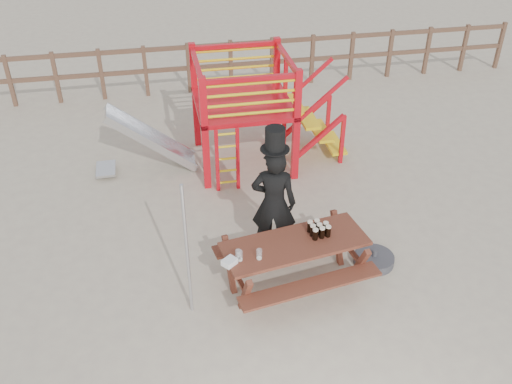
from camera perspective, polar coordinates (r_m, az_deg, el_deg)
name	(u,v)px	position (r m, az deg, el deg)	size (l,w,h in m)	color
ground	(274,289)	(8.19, 1.86, -9.63)	(60.00, 60.00, 0.00)	#BFB295
back_fence	(210,61)	(13.75, -4.66, 12.92)	(15.09, 0.09, 1.20)	brown
playground_fort	(239,110)	(10.52, -1.69, 8.17)	(4.71, 1.84, 2.10)	red
picnic_table	(294,258)	(7.95, 3.85, -6.63)	(2.18, 1.68, 0.77)	brown
man_with_hat	(274,201)	(8.22, 1.79, -0.87)	(0.75, 0.60, 2.13)	black
metal_pole	(187,252)	(7.26, -6.91, -5.99)	(0.04, 0.04, 2.03)	#B2B2B7
parasol_base	(374,259)	(8.73, 11.71, -6.62)	(0.60, 0.60, 0.25)	#3B3B41
paper_bag	(229,262)	(7.39, -2.67, -7.00)	(0.18, 0.14, 0.08)	white
stout_pints	(319,229)	(7.88, 6.29, -3.74)	(0.29, 0.27, 0.17)	black
empty_glasses	(246,255)	(7.44, -1.04, -6.35)	(0.35, 0.12, 0.15)	silver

